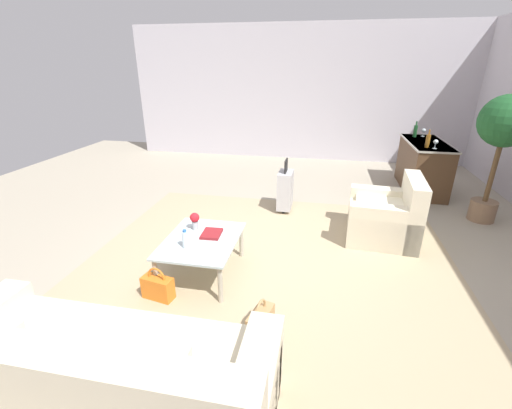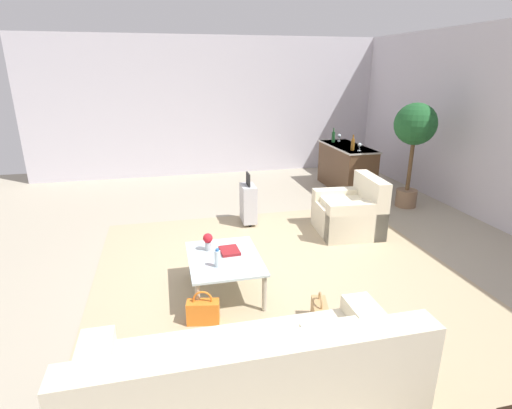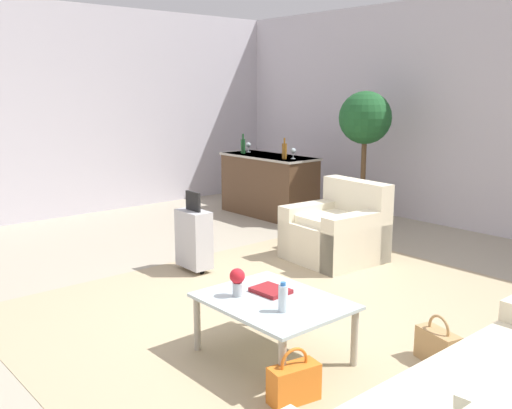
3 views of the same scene
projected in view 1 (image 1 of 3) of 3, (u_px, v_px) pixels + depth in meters
The scene contains 18 objects.
ground_plane at pixel (253, 259), 4.20m from camera, with size 12.00×12.00×0.00m, color #A89E89.
wall_left at pixel (295, 94), 8.20m from camera, with size 0.12×8.00×3.10m, color silver.
area_rug at pixel (260, 290), 3.62m from camera, with size 5.20×4.40×0.01m, color tan.
couch at pixel (94, 387), 2.20m from camera, with size 0.97×2.32×0.89m.
armchair at pixel (388, 218), 4.60m from camera, with size 0.97×0.95×0.88m.
coffee_table at pixel (202, 243), 3.78m from camera, with size 1.01×0.78×0.44m.
water_bottle at pixel (185, 239), 3.56m from camera, with size 0.06×0.06×0.20m.
coffee_table_book at pixel (212, 234), 3.85m from camera, with size 0.26×0.21×0.03m, color maroon.
flower_vase at pixel (195, 220), 3.94m from camera, with size 0.11×0.11×0.21m.
bar_console at pixel (423, 165), 6.37m from camera, with size 1.57×0.66×0.91m.
wine_glass_leftmost at pixel (424, 131), 6.64m from camera, with size 0.08×0.08×0.15m.
wine_glass_left_of_centre at pixel (436, 142), 5.68m from camera, with size 0.08×0.08×0.15m.
wine_bottle_green at pixel (415, 131), 6.59m from camera, with size 0.07×0.07×0.30m.
wine_bottle_amber at pixel (428, 141), 5.76m from camera, with size 0.07×0.07×0.30m.
suitcase_silver at pixel (285, 189), 5.48m from camera, with size 0.40×0.23×0.85m.
handbag_tan at pixel (260, 322), 3.00m from camera, with size 0.34×0.22×0.36m.
handbag_orange at pixel (158, 287), 3.46m from camera, with size 0.20×0.34×0.36m.
potted_ficus at pixel (504, 131), 4.75m from camera, with size 0.72×0.72×1.86m.
Camera 1 is at (3.55, 0.73, 2.23)m, focal length 24.00 mm.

